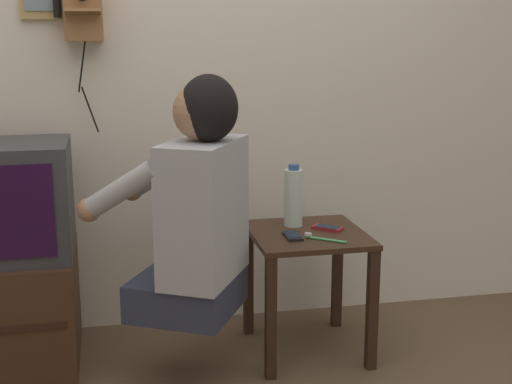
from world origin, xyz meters
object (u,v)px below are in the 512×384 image
(cell_phone_spare, at_px, (328,228))
(toothbrush, at_px, (323,239))
(cell_phone_held, at_px, (293,236))
(water_bottle, at_px, (293,197))
(person, at_px, (196,206))
(wall_phone_antique, at_px, (82,0))

(cell_phone_spare, distance_m, toothbrush, 0.16)
(cell_phone_held, xyz_separation_m, cell_phone_spare, (0.17, 0.09, 0.00))
(water_bottle, height_order, toothbrush, water_bottle)
(person, distance_m, cell_phone_held, 0.45)
(person, relative_size, wall_phone_antique, 1.21)
(wall_phone_antique, xyz_separation_m, water_bottle, (0.82, -0.26, -0.80))
(cell_phone_spare, relative_size, water_bottle, 0.50)
(wall_phone_antique, xyz_separation_m, cell_phone_spare, (0.95, -0.35, -0.92))
(person, distance_m, cell_phone_spare, 0.63)
(cell_phone_held, xyz_separation_m, toothbrush, (0.10, -0.06, 0.00))
(cell_phone_held, relative_size, cell_phone_spare, 0.95)
(person, bearing_deg, toothbrush, -54.41)
(wall_phone_antique, height_order, cell_phone_spare, wall_phone_antique)
(wall_phone_antique, distance_m, water_bottle, 1.18)
(wall_phone_antique, distance_m, cell_phone_held, 1.28)
(cell_phone_held, bearing_deg, wall_phone_antique, 151.66)
(wall_phone_antique, height_order, water_bottle, wall_phone_antique)
(wall_phone_antique, relative_size, water_bottle, 2.80)
(water_bottle, bearing_deg, cell_phone_held, -105.53)
(water_bottle, relative_size, toothbrush, 1.84)
(person, xyz_separation_m, water_bottle, (0.44, 0.29, -0.06))
(person, bearing_deg, cell_phone_spare, -41.02)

